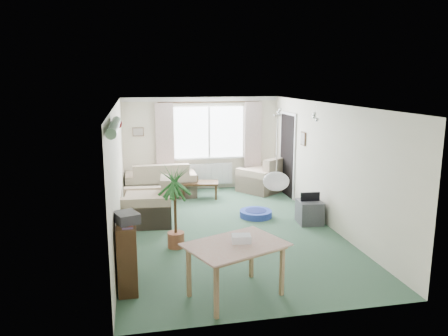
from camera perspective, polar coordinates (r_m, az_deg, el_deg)
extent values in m
plane|color=#31523E|center=(8.53, 0.41, -7.99)|extent=(6.50, 6.50, 0.00)
cube|color=white|center=(11.32, -1.98, 4.71)|extent=(1.80, 0.03, 1.30)
cube|color=black|center=(11.18, -1.93, 8.58)|extent=(2.60, 0.03, 0.03)
cube|color=beige|center=(11.12, -7.74, 3.29)|extent=(0.45, 0.08, 2.00)
cube|color=beige|center=(11.50, 3.78, 3.64)|extent=(0.45, 0.08, 2.00)
cube|color=white|center=(11.47, -1.90, -0.78)|extent=(1.20, 0.10, 0.55)
cube|color=black|center=(10.86, 8.29, 1.63)|extent=(0.03, 0.95, 2.00)
sphere|color=white|center=(6.02, 6.82, -1.73)|extent=(0.36, 0.36, 0.36)
cylinder|color=#196626|center=(5.59, -14.16, 5.29)|extent=(1.60, 1.60, 0.12)
sphere|color=silver|center=(9.27, 7.22, 7.56)|extent=(0.20, 0.20, 0.20)
sphere|color=silver|center=(8.26, 11.88, 6.91)|extent=(0.20, 0.20, 0.20)
cube|color=brown|center=(11.16, -11.15, 4.65)|extent=(0.28, 0.03, 0.22)
cube|color=brown|center=(9.85, 10.32, 3.78)|extent=(0.03, 0.24, 0.30)
cube|color=tan|center=(10.90, -8.27, -1.43)|extent=(1.70, 0.90, 0.85)
cube|color=beige|center=(11.28, 4.91, -0.81)|extent=(1.35, 1.34, 0.89)
cube|color=beige|center=(8.92, -10.07, -4.17)|extent=(1.06, 1.11, 0.92)
cube|color=black|center=(10.67, -3.14, -2.86)|extent=(0.95, 0.64, 0.39)
cube|color=brown|center=(10.58, -3.71, -1.44)|extent=(0.12, 0.03, 0.16)
cube|color=black|center=(6.30, -12.49, -10.93)|extent=(0.26, 0.78, 0.95)
cube|color=#323136|center=(6.07, -12.63, -6.33)|extent=(0.39, 0.43, 0.14)
cylinder|color=#205E2C|center=(7.47, -6.39, -5.08)|extent=(0.70, 0.70, 1.45)
cube|color=tan|center=(5.95, 1.52, -13.26)|extent=(1.35, 1.15, 0.72)
cube|color=white|center=(5.84, 2.28, -9.29)|extent=(0.27, 0.21, 0.12)
cube|color=#3A393E|center=(8.97, 11.11, -5.66)|extent=(0.51, 0.55, 0.46)
cylinder|color=#28229C|center=(9.26, 4.18, -5.97)|extent=(0.88, 0.88, 0.14)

